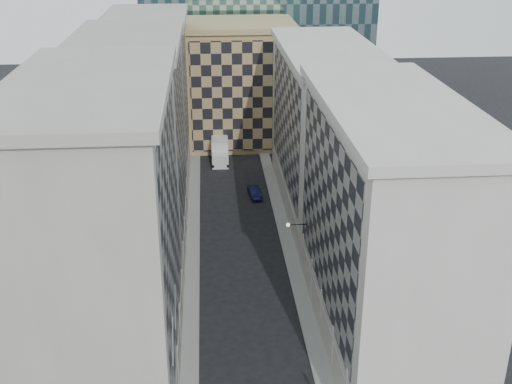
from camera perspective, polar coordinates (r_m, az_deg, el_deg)
sidewalk_west at (r=69.38m, az=-5.66°, el=-5.55°), size 1.50×100.00×0.15m
sidewalk_east at (r=69.86m, az=3.02°, el=-5.24°), size 1.50×100.00×0.15m
bldg_left_a at (r=47.68m, az=-13.30°, el=-4.33°), size 10.80×22.80×23.70m
bldg_left_b at (r=67.95m, az=-10.76°, el=3.91°), size 10.80×22.80×22.70m
bldg_left_c at (r=89.05m, az=-9.39°, el=8.31°), size 10.80×22.80×21.70m
bldg_right_a at (r=53.19m, az=11.34°, el=-2.94°), size 10.80×26.80×20.70m
bldg_right_b at (r=77.80m, az=6.19°, el=5.54°), size 10.80×28.80×19.70m
tan_block at (r=101.69m, az=-1.45°, el=9.67°), size 16.80×14.80×18.80m
flagpoles_left at (r=44.82m, az=-7.30°, el=-11.49°), size 0.10×6.33×2.33m
bracket_lamp at (r=61.65m, az=3.03°, el=-2.93°), size 1.98×0.36×0.36m
box_truck at (r=94.68m, az=-3.23°, el=3.53°), size 2.50×6.00×3.28m
dark_car at (r=82.71m, az=-0.12°, el=-0.03°), size 1.77×4.01×1.28m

